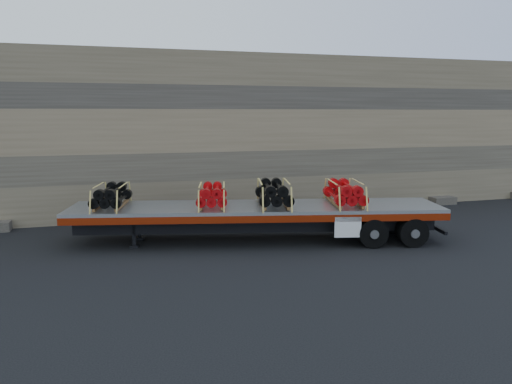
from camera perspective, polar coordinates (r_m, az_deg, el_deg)
ground at (r=16.87m, az=-3.23°, el=-6.27°), size 120.00×120.00×0.00m
rock_wall at (r=22.67m, az=-7.18°, el=6.57°), size 44.00×3.00×7.00m
trailer at (r=17.42m, az=0.02°, el=-3.60°), size 12.98×5.29×1.28m
bundle_front at (r=17.62m, az=-16.20°, el=-0.50°), size 1.47×2.23×0.73m
bundle_midfront at (r=17.20m, az=-5.03°, el=-0.43°), size 1.43×2.17×0.71m
bundle_midrear at (r=17.27m, az=2.02°, el=-0.20°), size 1.62×2.47×0.81m
bundle_rear at (r=17.69m, az=10.08°, el=-0.16°), size 1.57×2.39×0.78m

